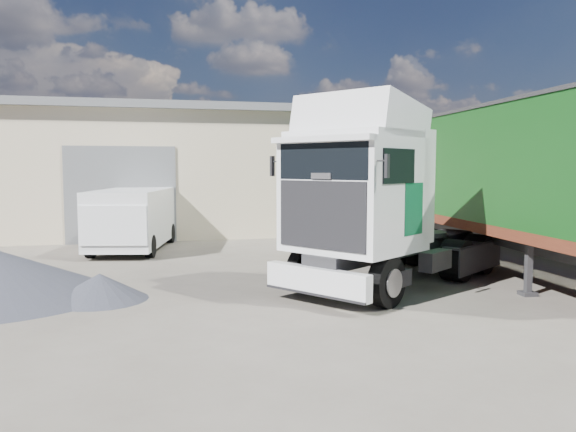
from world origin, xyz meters
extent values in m
plane|color=black|center=(0.00, 0.00, 0.00)|extent=(120.00, 120.00, 0.00)
cube|color=#B7AB8D|center=(-6.00, 16.00, 2.50)|extent=(30.00, 12.00, 5.00)
cube|color=#55585A|center=(-6.00, 16.00, 5.15)|extent=(30.60, 12.60, 0.30)
cube|color=#55585A|center=(-2.00, 9.98, 1.80)|extent=(4.00, 0.08, 3.60)
cube|color=#55585A|center=(-6.00, 16.00, 5.35)|extent=(30.60, 0.40, 0.15)
cube|color=maroon|center=(11.50, 6.00, 1.25)|extent=(0.35, 26.00, 2.50)
cylinder|color=black|center=(3.14, -0.45, 0.52)|extent=(2.25, 2.57, 1.04)
cylinder|color=black|center=(5.94, 1.54, 0.52)|extent=(2.28, 2.61, 1.04)
cylinder|color=black|center=(7.06, 2.34, 0.52)|extent=(2.28, 2.61, 1.04)
cube|color=#2D2D30|center=(5.06, 0.91, 0.88)|extent=(5.79, 4.47, 0.29)
cube|color=silver|center=(2.38, -0.99, 0.54)|extent=(1.65, 2.18, 0.54)
cube|color=silver|center=(3.42, -0.25, 2.23)|extent=(3.26, 3.31, 2.40)
cube|color=black|center=(2.50, -0.91, 1.87)|extent=(1.30, 1.79, 1.37)
cube|color=black|center=(2.51, -0.89, 2.94)|extent=(1.32, 1.83, 0.74)
cube|color=silver|center=(3.58, -0.14, 3.78)|extent=(2.96, 3.09, 1.20)
cube|color=#0B4E2F|center=(3.02, 0.98, 1.96)|extent=(0.61, 0.44, 1.08)
cube|color=#0B4E2F|center=(4.45, -1.03, 1.96)|extent=(0.61, 0.44, 1.08)
cylinder|color=#2D2D30|center=(6.10, 1.65, 1.09)|extent=(1.51, 1.51, 0.12)
cube|color=#2D2D30|center=(7.21, -1.04, 0.60)|extent=(0.35, 0.35, 1.19)
cylinder|color=black|center=(8.85, 7.38, 0.58)|extent=(2.85, 1.36, 1.15)
cube|color=#2D2D30|center=(8.51, 3.00, 0.98)|extent=(1.88, 13.06, 0.38)
cube|color=#592814|center=(8.51, 3.00, 1.34)|extent=(3.72, 13.20, 0.26)
cube|color=black|center=(8.51, 3.00, 2.88)|extent=(3.72, 13.20, 2.82)
cube|color=#2D2D30|center=(8.51, 3.00, 4.31)|extent=(3.79, 13.27, 0.09)
cylinder|color=black|center=(-1.85, 6.41, 0.36)|extent=(2.19, 1.12, 0.72)
cylinder|color=black|center=(-1.15, 9.82, 0.36)|extent=(2.19, 1.12, 0.72)
cube|color=silver|center=(-1.50, 8.11, 1.14)|extent=(3.02, 5.32, 1.85)
cube|color=silver|center=(-1.91, 6.09, 1.09)|extent=(2.17, 1.36, 1.20)
cube|color=black|center=(-1.87, 6.30, 1.69)|extent=(1.88, 0.47, 0.65)
cone|color=black|center=(-1.94, 0.71, 0.28)|extent=(2.55, 2.55, 0.57)
camera|label=1|loc=(-0.74, -11.68, 2.83)|focal=35.00mm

